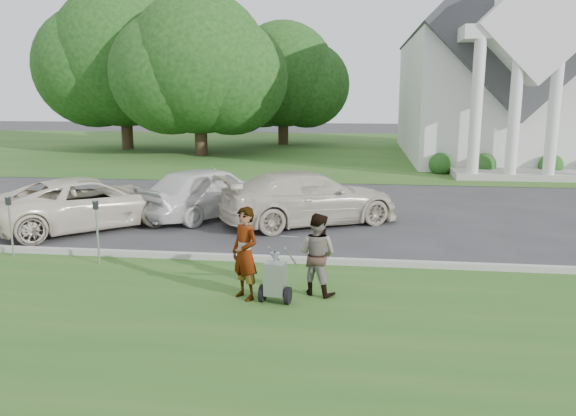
% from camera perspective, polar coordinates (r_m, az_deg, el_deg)
% --- Properties ---
extents(ground, '(120.00, 120.00, 0.00)m').
position_cam_1_polar(ground, '(12.26, -0.83, -6.34)').
color(ground, '#333335').
rests_on(ground, ground).
extents(grass_strip, '(80.00, 7.00, 0.01)m').
position_cam_1_polar(grass_strip, '(9.49, -3.43, -11.86)').
color(grass_strip, '#27581E').
rests_on(grass_strip, ground).
extents(church_lawn, '(80.00, 30.00, 0.01)m').
position_cam_1_polar(church_lawn, '(38.76, 4.82, 6.01)').
color(church_lawn, '#27581E').
rests_on(church_lawn, ground).
extents(curb, '(80.00, 0.18, 0.15)m').
position_cam_1_polar(curb, '(12.76, -0.48, -5.27)').
color(curb, '#9E9E93').
rests_on(curb, ground).
extents(church, '(9.19, 19.00, 24.10)m').
position_cam_1_polar(church, '(35.49, 19.86, 14.46)').
color(church, white).
rests_on(church, ground).
extents(tree_left, '(10.63, 8.40, 9.71)m').
position_cam_1_polar(tree_left, '(34.92, -9.06, 13.68)').
color(tree_left, '#332316').
rests_on(tree_left, ground).
extents(tree_far, '(11.64, 9.20, 10.73)m').
position_cam_1_polar(tree_far, '(39.79, -16.42, 13.93)').
color(tree_far, '#332316').
rests_on(tree_far, ground).
extents(tree_back, '(9.61, 7.60, 8.89)m').
position_cam_1_polar(tree_back, '(41.93, -0.51, 12.93)').
color(tree_back, '#332316').
rests_on(tree_back, ground).
extents(striping_cart, '(0.62, 1.16, 1.04)m').
position_cam_1_polar(striping_cart, '(10.29, -1.30, -7.29)').
color(striping_cart, black).
rests_on(striping_cart, ground).
extents(person_left, '(0.75, 0.72, 1.74)m').
position_cam_1_polar(person_left, '(10.39, -4.38, -4.69)').
color(person_left, '#999999').
rests_on(person_left, ground).
extents(person_right, '(0.94, 0.85, 1.57)m').
position_cam_1_polar(person_right, '(10.62, 2.97, -4.77)').
color(person_right, '#999999').
rests_on(person_right, ground).
extents(parking_meter_near, '(0.11, 0.10, 1.47)m').
position_cam_1_polar(parking_meter_near, '(13.14, -18.85, -1.56)').
color(parking_meter_near, '#989BA0').
rests_on(parking_meter_near, ground).
extents(parking_meter_far, '(0.10, 0.09, 1.45)m').
position_cam_1_polar(parking_meter_far, '(14.52, -26.41, -1.00)').
color(parking_meter_far, '#989BA0').
rests_on(parking_meter_far, ground).
extents(car_a, '(5.42, 5.29, 1.44)m').
position_cam_1_polar(car_a, '(16.87, -19.45, 0.51)').
color(car_a, beige).
rests_on(car_a, ground).
extents(car_b, '(4.32, 4.89, 1.60)m').
position_cam_1_polar(car_b, '(17.47, -7.94, 1.69)').
color(car_b, silver).
rests_on(car_b, ground).
extents(car_c, '(5.68, 4.41, 1.54)m').
position_cam_1_polar(car_c, '(16.39, 2.21, 1.02)').
color(car_c, beige).
rests_on(car_c, ground).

